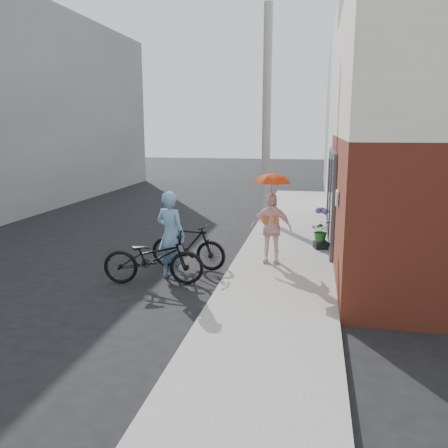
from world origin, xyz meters
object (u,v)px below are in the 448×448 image
(bike_left, at_px, (154,258))
(planter, at_px, (321,245))
(officer, at_px, (171,235))
(kimono_woman, at_px, (271,228))
(bike_right, at_px, (188,246))
(utility_pole, at_px, (267,118))

(bike_left, distance_m, planter, 4.72)
(officer, xyz_separation_m, kimono_woman, (2.03, 1.24, -0.02))
(officer, relative_size, planter, 5.54)
(bike_right, height_order, kimono_woman, kimono_woman)
(utility_pole, relative_size, officer, 3.67)
(utility_pole, relative_size, bike_right, 3.85)
(officer, xyz_separation_m, bike_left, (-0.25, -0.43, -0.40))
(officer, distance_m, kimono_woman, 2.38)
(bike_right, xyz_separation_m, kimono_woman, (1.86, 0.49, 0.38))
(bike_left, height_order, bike_right, bike_left)
(bike_left, height_order, kimono_woman, kimono_woman)
(officer, bearing_deg, utility_pole, -83.18)
(officer, distance_m, bike_right, 0.87)
(utility_pole, bearing_deg, officer, -102.88)
(officer, height_order, planter, officer)
(officer, distance_m, planter, 4.30)
(officer, bearing_deg, kimono_woman, -128.98)
(utility_pole, height_order, planter, utility_pole)
(bike_left, relative_size, planter, 6.10)
(bike_right, xyz_separation_m, planter, (3.04, 2.01, -0.34))
(kimono_woman, bearing_deg, bike_right, -165.71)
(officer, bearing_deg, bike_left, 79.77)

